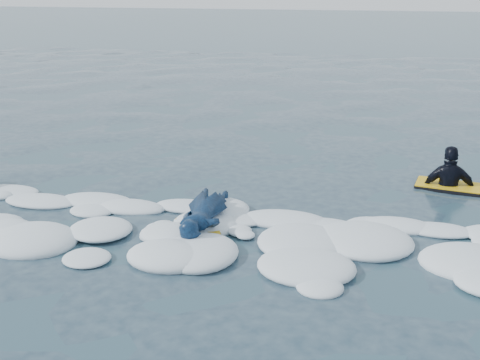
# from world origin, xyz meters

# --- Properties ---
(ground) EXTENTS (120.00, 120.00, 0.00)m
(ground) POSITION_xyz_m (0.00, 0.00, 0.00)
(ground) COLOR #1B3541
(ground) RESTS_ON ground
(foam_band) EXTENTS (12.00, 3.10, 0.30)m
(foam_band) POSITION_xyz_m (0.00, 1.03, 0.00)
(foam_band) COLOR white
(foam_band) RESTS_ON ground
(prone_woman_unit) EXTENTS (0.93, 1.65, 0.41)m
(prone_woman_unit) POSITION_xyz_m (0.51, 0.99, 0.21)
(prone_woman_unit) COLOR black
(prone_woman_unit) RESTS_ON ground
(waiting_rider_unit) EXTENTS (1.13, 0.75, 1.57)m
(waiting_rider_unit) POSITION_xyz_m (3.95, 3.51, -0.06)
(waiting_rider_unit) COLOR black
(waiting_rider_unit) RESTS_ON ground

